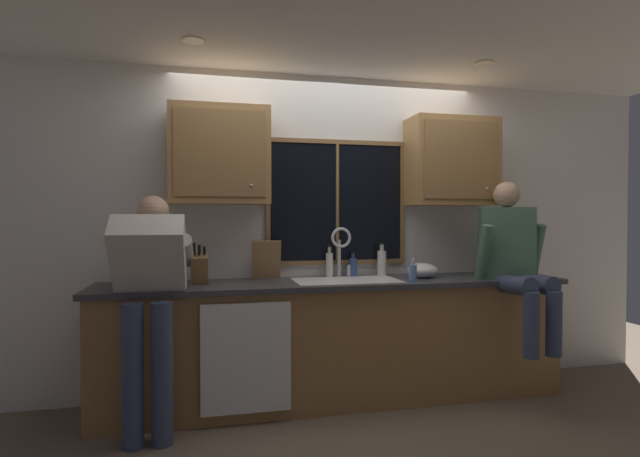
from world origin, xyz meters
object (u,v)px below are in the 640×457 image
(person_sitting_on_counter, at_px, (514,256))
(bottle_green_glass, at_px, (353,266))
(cutting_board, at_px, (266,260))
(mixing_bowl, at_px, (422,271))
(soap_dispenser, at_px, (413,273))
(knife_block, at_px, (200,269))
(person_standing, at_px, (150,287))
(bottle_amber_small, at_px, (382,262))
(bottle_tall_clear, at_px, (329,264))

(person_sitting_on_counter, height_order, bottle_green_glass, person_sitting_on_counter)
(cutting_board, distance_m, mixing_bowl, 1.25)
(soap_dispenser, relative_size, bottle_green_glass, 0.89)
(knife_block, bearing_deg, soap_dispenser, -7.62)
(person_sitting_on_counter, xyz_separation_m, soap_dispenser, (-0.79, 0.10, -0.12))
(person_standing, distance_m, mixing_bowl, 2.06)
(soap_dispenser, relative_size, bottle_amber_small, 0.64)
(knife_block, bearing_deg, bottle_tall_clear, 10.38)
(person_sitting_on_counter, distance_m, mixing_bowl, 0.70)
(soap_dispenser, relative_size, bottle_tall_clear, 0.68)
(bottle_green_glass, bearing_deg, cutting_board, -178.60)
(person_sitting_on_counter, distance_m, bottle_amber_small, 1.02)
(person_standing, distance_m, cutting_board, 0.97)
(mixing_bowl, relative_size, bottle_amber_small, 0.92)
(person_standing, relative_size, cutting_board, 5.07)
(cutting_board, distance_m, bottle_tall_clear, 0.51)
(bottle_tall_clear, bearing_deg, bottle_amber_small, -3.09)
(cutting_board, height_order, bottle_amber_small, cutting_board)
(person_sitting_on_counter, distance_m, soap_dispenser, 0.80)
(person_standing, distance_m, bottle_amber_small, 1.83)
(knife_block, distance_m, bottle_tall_clear, 1.03)
(knife_block, height_order, bottle_green_glass, knife_block)
(knife_block, xyz_separation_m, bottle_green_glass, (1.21, 0.20, -0.03))
(cutting_board, relative_size, bottle_tall_clear, 1.21)
(person_standing, xyz_separation_m, soap_dispenser, (1.86, 0.14, 0.03))
(bottle_green_glass, bearing_deg, bottle_tall_clear, -176.25)
(person_standing, bearing_deg, soap_dispenser, 4.19)
(cutting_board, bearing_deg, bottle_tall_clear, 0.46)
(mixing_bowl, bearing_deg, bottle_amber_small, 148.87)
(soap_dispenser, bearing_deg, bottle_amber_small, 106.66)
(mixing_bowl, relative_size, bottle_green_glass, 1.27)
(bottle_green_glass, bearing_deg, knife_block, -170.71)
(person_sitting_on_counter, relative_size, cutting_board, 4.13)
(bottle_green_glass, bearing_deg, mixing_bowl, -21.83)
(person_standing, relative_size, bottle_tall_clear, 6.12)
(person_standing, bearing_deg, cutting_board, 33.15)
(knife_block, distance_m, bottle_amber_small, 1.46)
(knife_block, bearing_deg, person_sitting_on_counter, -7.46)
(person_sitting_on_counter, height_order, mixing_bowl, person_sitting_on_counter)
(knife_block, xyz_separation_m, cutting_board, (0.50, 0.18, 0.04))
(cutting_board, relative_size, soap_dispenser, 1.77)
(person_standing, height_order, bottle_tall_clear, person_standing)
(knife_block, bearing_deg, cutting_board, 19.82)
(person_standing, bearing_deg, bottle_amber_small, 16.14)
(person_sitting_on_counter, bearing_deg, person_standing, -179.18)
(person_standing, xyz_separation_m, bottle_green_glass, (1.52, 0.54, 0.04))
(knife_block, bearing_deg, mixing_bowl, -0.27)
(person_standing, distance_m, bottle_green_glass, 1.61)
(knife_block, distance_m, bottle_green_glass, 1.23)
(knife_block, distance_m, mixing_bowl, 1.73)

